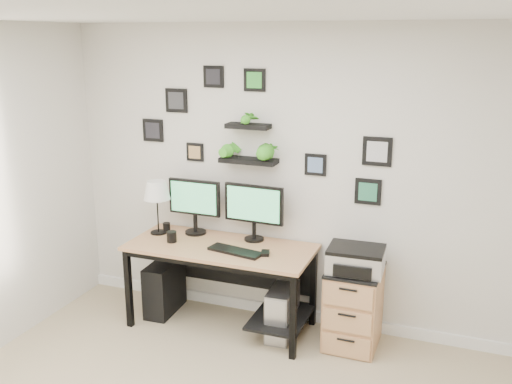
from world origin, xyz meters
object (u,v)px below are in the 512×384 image
at_px(file_cabinet, 353,307).
at_px(printer, 356,259).
at_px(desk, 226,258).
at_px(monitor_right, 254,208).
at_px(table_lamp, 157,192).
at_px(pc_tower_black, 165,287).
at_px(mug, 172,237).
at_px(pc_tower_grey, 282,312).
at_px(monitor_left, 195,202).

distance_m(file_cabinet, printer, 0.44).
xyz_separation_m(desk, monitor_right, (0.18, 0.19, 0.42)).
xyz_separation_m(table_lamp, pc_tower_black, (0.06, -0.03, -0.90)).
height_order(pc_tower_black, printer, printer).
bearing_deg(mug, file_cabinet, 5.78).
bearing_deg(monitor_right, pc_tower_black, -168.70).
bearing_deg(printer, file_cabinet, 101.91).
height_order(pc_tower_grey, printer, printer).
bearing_deg(monitor_right, pc_tower_grey, -31.57).
relative_size(monitor_left, printer, 1.12).
xyz_separation_m(mug, printer, (1.59, 0.11, -0.03)).
xyz_separation_m(table_lamp, file_cabinet, (1.81, -0.00, -0.81)).
relative_size(monitor_left, file_cabinet, 0.75).
distance_m(monitor_left, mug, 0.38).
bearing_deg(pc_tower_black, monitor_right, 8.73).
xyz_separation_m(table_lamp, pc_tower_grey, (1.22, -0.08, -0.92)).
xyz_separation_m(monitor_left, file_cabinet, (1.49, -0.11, -0.71)).
xyz_separation_m(desk, mug, (-0.47, -0.10, 0.17)).
bearing_deg(table_lamp, desk, -5.04).
height_order(file_cabinet, printer, printer).
bearing_deg(table_lamp, pc_tower_black, -31.87).
bearing_deg(monitor_right, desk, -133.85).
bearing_deg(monitor_left, desk, -24.28).
bearing_deg(file_cabinet, mug, -174.22).
height_order(pc_tower_black, file_cabinet, file_cabinet).
height_order(monitor_left, file_cabinet, monitor_left).
relative_size(monitor_left, pc_tower_grey, 1.11).
relative_size(monitor_right, table_lamp, 1.11).
distance_m(desk, monitor_right, 0.50).
relative_size(desk, mug, 16.60).
bearing_deg(file_cabinet, table_lamp, 179.90).
bearing_deg(mug, pc_tower_black, 142.87).
height_order(desk, printer, printer).
relative_size(file_cabinet, printer, 1.49).
relative_size(desk, monitor_left, 3.19).
bearing_deg(file_cabinet, monitor_left, 175.69).
relative_size(pc_tower_grey, file_cabinet, 0.67).
bearing_deg(pc_tower_black, printer, -3.07).
distance_m(mug, pc_tower_black, 0.60).
height_order(monitor_left, pc_tower_grey, monitor_left).
distance_m(table_lamp, printer, 1.85).
distance_m(monitor_right, mug, 0.76).
distance_m(desk, pc_tower_grey, 0.66).
bearing_deg(monitor_right, monitor_left, -177.89).
relative_size(pc_tower_black, pc_tower_grey, 1.06).
distance_m(monitor_left, table_lamp, 0.35).
height_order(table_lamp, mug, table_lamp).
distance_m(monitor_right, pc_tower_grey, 0.92).
height_order(mug, printer, printer).
relative_size(monitor_right, pc_tower_grey, 1.20).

